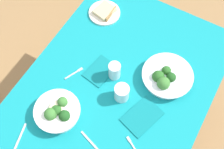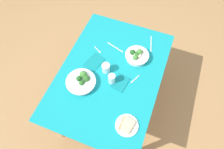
# 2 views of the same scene
# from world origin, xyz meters

# --- Properties ---
(ground_plane) EXTENTS (6.00, 6.00, 0.00)m
(ground_plane) POSITION_xyz_m (0.00, 0.00, 0.00)
(ground_plane) COLOR #9E7547
(dining_table) EXTENTS (1.34, 0.94, 0.72)m
(dining_table) POSITION_xyz_m (0.00, 0.00, 0.61)
(dining_table) COLOR teal
(dining_table) RESTS_ON ground_plane
(broccoli_bowl_far) EXTENTS (0.23, 0.23, 0.09)m
(broccoli_bowl_far) POSITION_xyz_m (-0.26, 0.18, 0.76)
(broccoli_bowl_far) COLOR white
(broccoli_bowl_far) RESTS_ON dining_table
(broccoli_bowl_near) EXTENTS (0.27, 0.27, 0.10)m
(broccoli_bowl_near) POSITION_xyz_m (0.19, -0.21, 0.75)
(broccoli_bowl_near) COLOR white
(broccoli_bowl_near) RESTS_ON dining_table
(bread_side_plate) EXTENTS (0.19, 0.19, 0.04)m
(bread_side_plate) POSITION_xyz_m (0.41, 0.30, 0.73)
(bread_side_plate) COLOR silver
(bread_side_plate) RESTS_ON dining_table
(water_glass_center) EXTENTS (0.08, 0.08, 0.09)m
(water_glass_center) POSITION_xyz_m (-0.01, -0.05, 0.77)
(water_glass_center) COLOR silver
(water_glass_center) RESTS_ON dining_table
(water_glass_side) EXTENTS (0.06, 0.06, 0.10)m
(water_glass_side) POSITION_xyz_m (0.08, 0.04, 0.77)
(water_glass_side) COLOR silver
(water_glass_side) RESTS_ON dining_table
(fork_by_far_bowl) EXTENTS (0.06, 0.09, 0.00)m
(fork_by_far_bowl) POSITION_xyz_m (-0.21, -0.21, 0.72)
(fork_by_far_bowl) COLOR #B7B7BC
(fork_by_far_bowl) RESTS_ON dining_table
(fork_by_near_bowl) EXTENTS (0.11, 0.06, 0.00)m
(fork_by_near_bowl) POSITION_xyz_m (-0.02, 0.24, 0.72)
(fork_by_near_bowl) COLOR #B7B7BC
(fork_by_near_bowl) RESTS_ON dining_table
(table_knife_left) EXTENTS (0.20, 0.06, 0.00)m
(table_knife_left) POSITION_xyz_m (-0.48, 0.26, 0.72)
(table_knife_left) COLOR #B7B7BC
(table_knife_left) RESTS_ON dining_table
(table_knife_right) EXTENTS (0.07, 0.19, 0.00)m
(table_knife_right) POSITION_xyz_m (-0.30, -0.06, 0.72)
(table_knife_right) COLOR #B7B7BC
(table_knife_right) RESTS_ON dining_table
(napkin_folded_upper) EXTENTS (0.18, 0.15, 0.01)m
(napkin_folded_upper) POSITION_xyz_m (0.06, 0.12, 0.72)
(napkin_folded_upper) COLOR #0F777D
(napkin_folded_upper) RESTS_ON dining_table
(napkin_folded_lower) EXTENTS (0.22, 0.18, 0.01)m
(napkin_folded_lower) POSITION_xyz_m (-0.06, -0.19, 0.72)
(napkin_folded_lower) COLOR #0F777D
(napkin_folded_lower) RESTS_ON dining_table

